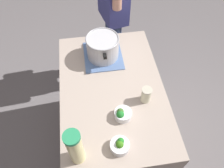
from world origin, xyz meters
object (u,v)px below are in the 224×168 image
(broccoli_bowl_front, at_px, (120,145))
(lemonade_pitcher, at_px, (75,148))
(cooking_pot, at_px, (103,47))
(broccoli_bowl_center, at_px, (122,114))
(mason_jar, at_px, (146,95))
(person_cook, at_px, (113,14))

(broccoli_bowl_front, bearing_deg, lemonade_pitcher, 95.30)
(cooking_pot, bearing_deg, broccoli_bowl_center, -174.24)
(cooking_pot, xyz_separation_m, mason_jar, (-0.45, -0.23, -0.04))
(cooking_pot, bearing_deg, broccoli_bowl_front, -179.52)
(broccoli_bowl_front, distance_m, broccoli_bowl_center, 0.21)
(person_cook, bearing_deg, cooking_pot, 164.04)
(person_cook, bearing_deg, lemonade_pitcher, 163.41)
(broccoli_bowl_center, bearing_deg, broccoli_bowl_front, 166.01)
(cooking_pot, distance_m, lemonade_pitcher, 0.81)
(cooking_pot, distance_m, broccoli_bowl_center, 0.56)
(mason_jar, relative_size, broccoli_bowl_front, 1.02)
(lemonade_pitcher, distance_m, broccoli_bowl_center, 0.39)
(mason_jar, bearing_deg, cooking_pot, 27.48)
(mason_jar, xyz_separation_m, person_cook, (1.05, 0.06, -0.12))
(lemonade_pitcher, xyz_separation_m, broccoli_bowl_front, (0.02, -0.24, -0.12))
(lemonade_pitcher, xyz_separation_m, broccoli_bowl_center, (0.22, -0.29, -0.12))
(broccoli_bowl_center, relative_size, person_cook, 0.07)
(mason_jar, distance_m, person_cook, 1.06)
(cooking_pot, height_order, lemonade_pitcher, lemonade_pitcher)
(lemonade_pitcher, bearing_deg, person_cook, -16.59)
(mason_jar, xyz_separation_m, broccoli_bowl_center, (-0.11, 0.18, -0.03))
(lemonade_pitcher, xyz_separation_m, mason_jar, (0.33, -0.47, -0.09))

